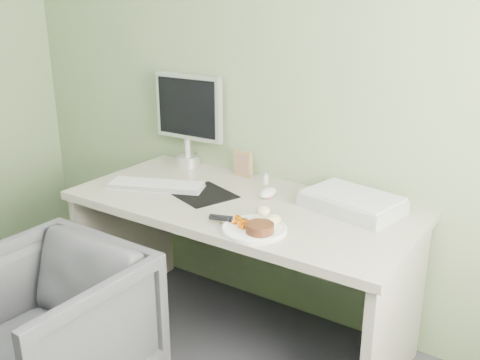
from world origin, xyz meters
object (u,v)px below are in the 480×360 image
Objects in this scene: scanner at (352,203)px; desk_chair at (50,328)px; plate at (254,229)px; monitor at (188,115)px; desk at (241,237)px.

scanner reaches higher than desk_chair.
monitor is (-0.77, 0.56, 0.28)m from plate.
monitor is at bearing -175.70° from scanner.
desk reaches higher than desk_chair.
desk_chair is at bearing -85.31° from monitor.
scanner reaches higher than plate.
desk is 3.92× the size of scanner.
scanner is (0.47, 0.18, 0.21)m from desk.
plate is at bearing 39.38° from desk_chair.
monitor is at bearing 96.62° from desk_chair.
desk is at bearing 61.15° from desk_chair.
desk is 0.38m from plate.
scanner is at bearing -8.41° from monitor.
scanner is 0.58× the size of desk_chair.
plate is (0.22, -0.24, 0.19)m from desk.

